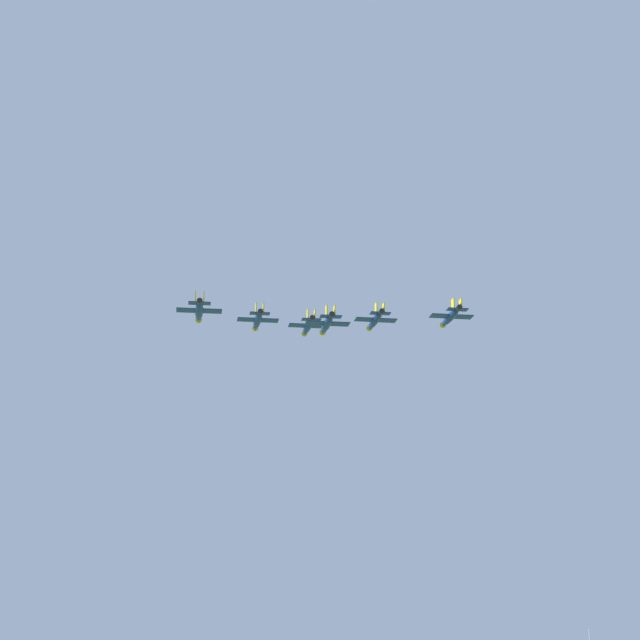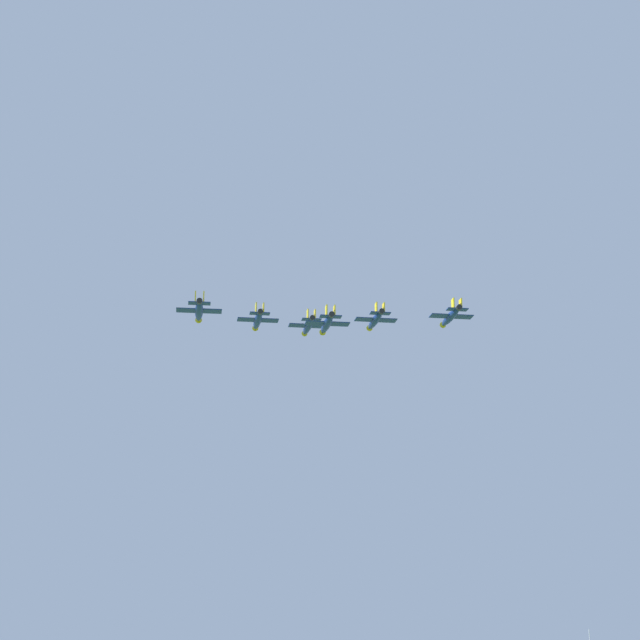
% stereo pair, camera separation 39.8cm
% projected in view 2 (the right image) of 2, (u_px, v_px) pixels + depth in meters
% --- Properties ---
extents(jet_lead, '(10.69, 16.37, 3.57)m').
position_uv_depth(jet_lead, '(308.00, 326.00, 272.08)').
color(jet_lead, navy).
extents(jet_left_wingman, '(10.27, 15.75, 3.43)m').
position_uv_depth(jet_left_wingman, '(258.00, 320.00, 253.14)').
color(jet_left_wingman, navy).
extents(jet_right_wingman, '(10.59, 16.20, 3.54)m').
position_uv_depth(jet_right_wingman, '(375.00, 320.00, 257.20)').
color(jet_right_wingman, navy).
extents(jet_left_outer, '(10.48, 16.14, 3.49)m').
position_uv_depth(jet_left_outer, '(199.00, 311.00, 234.38)').
color(jet_left_outer, navy).
extents(jet_right_outer, '(10.27, 15.73, 3.43)m').
position_uv_depth(jet_right_outer, '(450.00, 316.00, 242.12)').
color(jet_right_outer, navy).
extents(jet_slot_rear, '(10.40, 15.98, 3.47)m').
position_uv_depth(jet_slot_rear, '(327.00, 324.00, 237.59)').
color(jet_slot_rear, navy).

